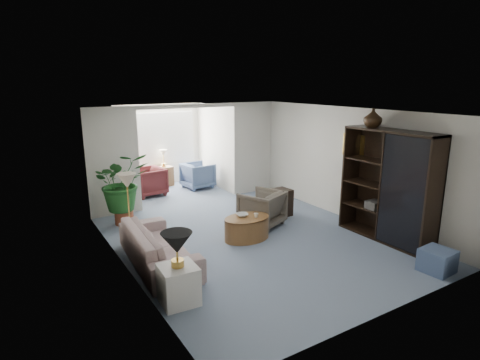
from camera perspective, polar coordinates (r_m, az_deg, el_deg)
floor at (r=7.87m, az=2.32°, el=-8.70°), size 6.00×6.00×0.00m
sunroom_floor at (r=11.31m, az=-9.34°, el=-1.74°), size 2.60×2.60×0.00m
back_pier_left at (r=9.44m, az=-17.76°, el=2.43°), size 1.20×0.12×2.50m
back_pier_right at (r=10.96m, az=1.88°, el=4.62°), size 1.20×0.12×2.50m
back_header at (r=9.90m, az=-7.43°, el=10.50°), size 2.60×0.12×0.10m
window_pane at (r=12.02m, az=-11.59°, el=5.91°), size 2.20×0.02×1.50m
window_blinds at (r=11.99m, az=-11.54°, el=5.89°), size 2.20×0.02×1.50m
framed_picture at (r=8.91m, az=16.10°, el=4.83°), size 0.04×0.50×0.40m
sofa at (r=6.98m, az=-11.73°, el=-9.22°), size 0.99×2.24×0.64m
end_table at (r=5.79m, az=-8.85°, el=-14.65°), size 0.53×0.53×0.55m
table_lamp at (r=5.52m, az=-9.09°, el=-8.93°), size 0.44×0.44×0.30m
floor_lamp at (r=7.62m, az=-15.98°, el=-0.10°), size 0.36×0.36×0.28m
coffee_table at (r=7.87m, az=0.99°, el=-6.93°), size 1.13×1.13×0.45m
coffee_bowl at (r=7.84m, az=0.30°, el=-5.05°), size 0.27×0.27×0.06m
coffee_cup at (r=7.78m, az=2.33°, el=-5.10°), size 0.11×0.11×0.08m
wingback_chair at (r=8.57m, az=3.16°, el=-4.08°), size 1.07×1.09×0.76m
side_table_dark at (r=9.21m, az=5.67°, el=-3.27°), size 0.54×0.44×0.62m
entertainment_cabinet at (r=8.14m, az=20.58°, el=-0.81°), size 0.52×1.94×2.16m
cabinet_urn at (r=8.25m, az=18.59°, el=8.49°), size 0.36×0.36×0.37m
ottoman at (r=7.36m, az=26.52°, el=-10.34°), size 0.50×0.50×0.38m
plant_pot at (r=9.05m, az=-16.32°, el=-5.11°), size 0.40×0.40×0.32m
house_plant at (r=8.83m, az=-16.67°, el=-0.24°), size 1.14×0.99×1.26m
sunroom_chair_blue at (r=11.61m, az=-6.09°, el=0.67°), size 0.89×0.86×0.74m
sunroom_chair_maroon at (r=11.07m, az=-13.10°, el=-0.24°), size 0.91×0.89×0.76m
sunroom_table at (r=12.02m, az=-10.86°, el=0.55°), size 0.50×0.41×0.58m
shelf_clutter at (r=8.00m, az=21.55°, el=-1.91°), size 0.30×0.96×1.06m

